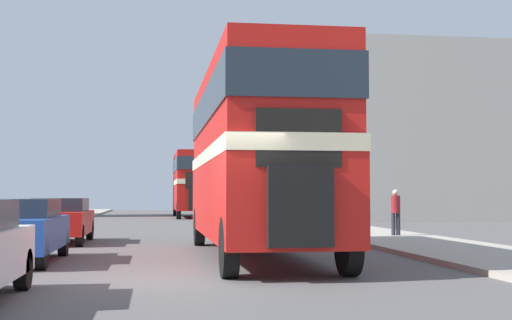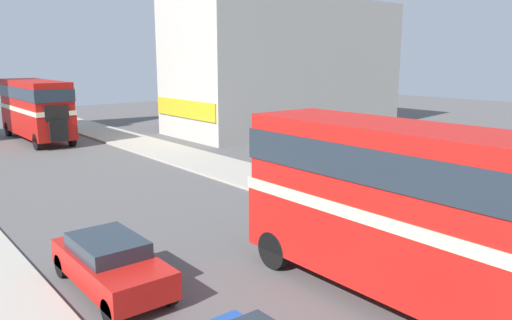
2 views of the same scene
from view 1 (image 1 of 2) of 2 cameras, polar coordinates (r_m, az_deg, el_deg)
The scene contains 7 objects.
ground_plane at distance 12.55m, azimuth -4.01°, elevation -9.50°, with size 120.00×120.00×0.00m, color #565454.
double_decker_bus at distance 16.94m, azimuth 0.01°, elevation 0.99°, with size 2.47×10.41×4.36m.
bus_distant at distance 48.26m, azimuth -5.01°, elevation -1.55°, with size 2.55×9.50×4.30m.
car_parked_mid at distance 16.38m, azimuth -18.72°, elevation -5.24°, with size 1.84×4.25×1.38m.
car_parked_far at distance 22.68m, azimuth -15.38°, elevation -4.60°, with size 1.69×4.16×1.37m.
pedestrian_walking at distance 24.47m, azimuth 11.11°, elevation -3.90°, with size 0.31×0.31×1.54m.
shop_building_block at distance 46.65m, azimuth 18.28°, elevation 1.87°, with size 19.61×8.15×10.39m.
Camera 1 is at (-0.91, -12.43, 1.45)m, focal length 50.00 mm.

